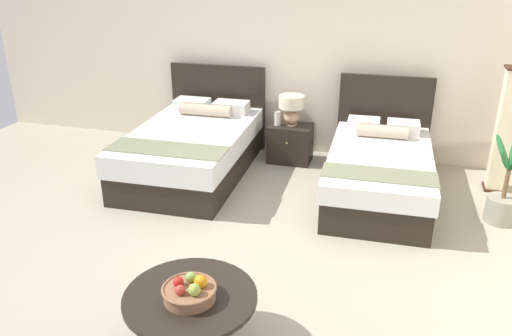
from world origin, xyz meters
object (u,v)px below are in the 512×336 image
Objects in this scene: fruit_bowl at (190,291)px; coffee_table at (191,309)px; table_lamp at (291,107)px; floor_lamp_corner at (505,131)px; nightstand at (290,143)px; bed_near_window at (193,148)px; vase at (278,118)px; bed_near_corner at (379,169)px; potted_palm at (503,199)px.

coffee_table is at bearing 113.23° from fruit_bowl.
table_lamp is 0.43× the size of coffee_table.
nightstand is at bearing 175.55° from floor_lamp_corner.
bed_near_window is 3.14m from coffee_table.
bed_near_window is 1.16m from vase.
bed_near_window is 1.56× the size of floor_lamp_corner.
bed_near_corner reaches higher than table_lamp.
bed_near_corner is 3.11m from coffee_table.
bed_near_window is at bearing -171.75° from floor_lamp_corner.
table_lamp is 0.43× the size of potted_palm.
bed_near_corner is at bearing 165.85° from potted_palm.
fruit_bowl reaches higher than coffee_table.
bed_near_window is 3.19m from fruit_bowl.
fruit_bowl is at bearing -66.77° from coffee_table.
bed_near_window is 1.29m from nightstand.
bed_near_corner is 5.45× the size of table_lamp.
nightstand is 2.66m from potted_palm.
fruit_bowl is (0.12, -3.68, -0.22)m from table_lamp.
coffee_table is 0.63× the size of floor_lamp_corner.
floor_lamp_corner reaches higher than table_lamp.
potted_palm is (2.35, 2.60, -0.09)m from coffee_table.
bed_near_window is 2.46× the size of potted_palm.
coffee_table is 0.99× the size of potted_palm.
nightstand is 1.42× the size of table_lamp.
nightstand is 0.61× the size of potted_palm.
table_lamp reaches higher than vase.
table_lamp is at bearing 90.00° from nightstand.
bed_near_corner is 1.47× the size of floor_lamp_corner.
table_lamp is at bearing 34.35° from bed_near_window.
coffee_table is (-1.08, -2.92, 0.04)m from bed_near_corner.
coffee_table is 2.48× the size of fruit_bowl.
coffee_table is (0.11, -3.65, -0.39)m from table_lamp.
nightstand is at bearing 13.48° from vase.
coffee_table is at bearing -85.65° from vase.
nightstand is at bearing -90.00° from table_lamp.
bed_near_window reaches higher than table_lamp.
floor_lamp_corner is 0.96m from potted_palm.
bed_near_corner is 1.48m from floor_lamp_corner.
bed_near_window reaches higher than fruit_bowl.
floor_lamp_corner reaches higher than bed_near_window.
bed_near_corner is 3.83× the size of nightstand.
nightstand is 0.38× the size of floor_lamp_corner.
bed_near_corner is 2.34× the size of coffee_table.
nightstand is (1.08, 0.72, -0.08)m from bed_near_window.
bed_near_window reaches higher than nightstand.
nightstand is at bearing 149.23° from bed_near_corner.
fruit_bowl is (0.29, -3.62, -0.07)m from vase.
nightstand is at bearing 91.90° from fruit_bowl.
fruit_bowl reaches higher than nightstand.
potted_palm is at bearing -14.15° from bed_near_corner.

